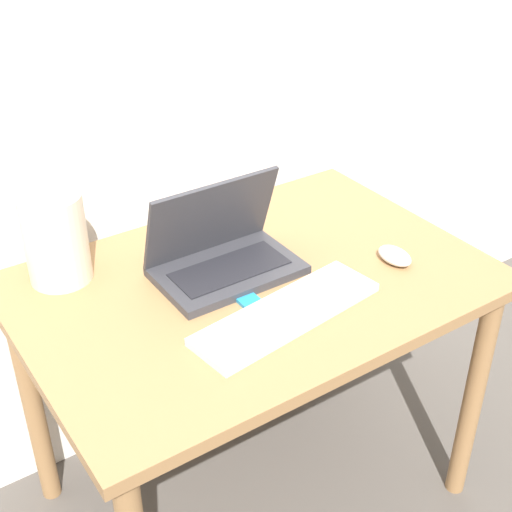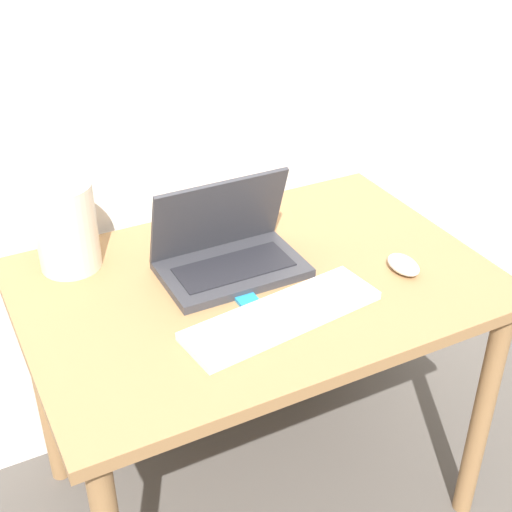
# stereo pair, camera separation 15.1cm
# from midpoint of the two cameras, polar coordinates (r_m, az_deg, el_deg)

# --- Properties ---
(desk) EXTENTS (1.05, 0.72, 0.71)m
(desk) POSITION_cam_midpoint_polar(r_m,az_deg,el_deg) (1.67, 2.65, -4.68)
(desk) COLOR olive
(desk) RESTS_ON ground_plane
(laptop) EXTENTS (0.32, 0.21, 0.22)m
(laptop) POSITION_cam_midpoint_polar(r_m,az_deg,el_deg) (1.63, 0.34, 0.40)
(laptop) COLOR #333338
(laptop) RESTS_ON desk
(keyboard) EXTENTS (0.45, 0.18, 0.02)m
(keyboard) POSITION_cam_midpoint_polar(r_m,az_deg,el_deg) (1.49, 5.04, -4.83)
(keyboard) COLOR silver
(keyboard) RESTS_ON desk
(mouse) EXTENTS (0.06, 0.09, 0.03)m
(mouse) POSITION_cam_midpoint_polar(r_m,az_deg,el_deg) (1.69, 14.25, -0.76)
(mouse) COLOR silver
(mouse) RESTS_ON desk
(vase) EXTENTS (0.14, 0.14, 0.30)m
(vase) POSITION_cam_midpoint_polar(r_m,az_deg,el_deg) (1.63, -12.64, 3.51)
(vase) COLOR beige
(vase) RESTS_ON desk
(mp3_player) EXTENTS (0.04, 0.05, 0.01)m
(mp3_player) POSITION_cam_midpoint_polar(r_m,az_deg,el_deg) (1.54, 2.07, -3.60)
(mp3_player) COLOR #1E7FB7
(mp3_player) RESTS_ON desk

